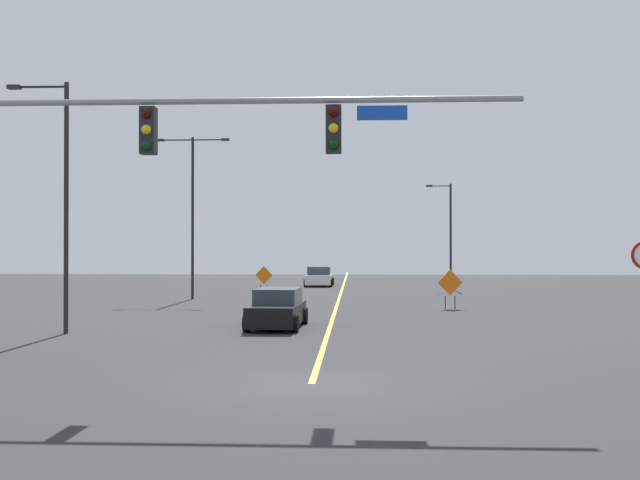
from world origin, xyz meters
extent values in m
plane|color=#2D2D30|center=(0.00, 0.00, 0.00)|extent=(134.65, 134.65, 0.00)
cube|color=yellow|center=(0.00, 37.40, 0.00)|extent=(0.16, 74.81, 0.01)
cylinder|color=gray|center=(-1.57, 0.00, 6.22)|extent=(12.32, 0.14, 0.14)
cube|color=black|center=(-3.62, 0.00, 5.57)|extent=(0.34, 0.32, 1.05)
sphere|color=#3A0503|center=(-3.62, -0.17, 5.92)|extent=(0.22, 0.22, 0.22)
sphere|color=yellow|center=(-3.62, -0.17, 5.57)|extent=(0.22, 0.22, 0.22)
sphere|color=black|center=(-3.62, -0.17, 5.22)|extent=(0.22, 0.22, 0.22)
cube|color=black|center=(0.48, 0.00, 5.57)|extent=(0.34, 0.32, 1.05)
sphere|color=#3A0503|center=(0.48, -0.17, 5.92)|extent=(0.22, 0.22, 0.22)
sphere|color=yellow|center=(0.48, -0.17, 5.57)|extent=(0.22, 0.22, 0.22)
sphere|color=black|center=(0.48, -0.17, 5.22)|extent=(0.22, 0.22, 0.22)
cube|color=#1447B7|center=(1.54, 0.00, 5.93)|extent=(1.10, 0.03, 0.32)
cylinder|color=black|center=(-8.46, 26.93, 4.68)|extent=(0.16, 0.16, 9.36)
cylinder|color=black|center=(-9.41, 26.93, 9.21)|extent=(1.91, 0.08, 0.08)
cube|color=#262628|center=(-10.37, 26.93, 9.21)|extent=(0.44, 0.24, 0.14)
cylinder|color=black|center=(-7.50, 26.93, 9.21)|extent=(1.91, 0.08, 0.08)
cube|color=#262628|center=(-6.55, 26.93, 9.21)|extent=(0.44, 0.24, 0.14)
cylinder|color=black|center=(-9.06, 9.26, 4.36)|extent=(0.16, 0.16, 8.72)
cylinder|color=black|center=(-9.99, 9.26, 8.57)|extent=(1.86, 0.08, 0.08)
cube|color=#262628|center=(-10.92, 9.26, 8.57)|extent=(0.44, 0.24, 0.14)
cylinder|color=black|center=(7.82, 38.55, 3.79)|extent=(0.16, 0.16, 7.58)
cylinder|color=black|center=(7.05, 38.55, 7.43)|extent=(1.53, 0.08, 0.08)
cube|color=#262628|center=(6.29, 38.55, 7.43)|extent=(0.44, 0.24, 0.14)
cube|color=orange|center=(-4.69, 30.03, 1.28)|extent=(1.10, 0.28, 1.12)
cylinder|color=black|center=(-4.90, 30.08, 0.35)|extent=(0.05, 0.05, 0.70)
cylinder|color=black|center=(-4.47, 29.99, 0.35)|extent=(0.05, 0.05, 0.70)
cube|color=orange|center=(5.57, 20.71, 1.27)|extent=(1.25, 0.30, 1.26)
cylinder|color=black|center=(5.33, 20.66, 0.31)|extent=(0.05, 0.05, 0.62)
cylinder|color=black|center=(5.81, 20.76, 0.31)|extent=(0.05, 0.05, 0.62)
cube|color=black|center=(-1.95, 11.55, 0.53)|extent=(1.90, 4.45, 0.73)
cube|color=#333D47|center=(-1.95, 11.77, 1.18)|extent=(1.65, 2.43, 0.56)
cylinder|color=black|center=(-2.88, 10.06, 0.32)|extent=(0.25, 0.65, 0.64)
cylinder|color=black|center=(-1.16, 9.98, 0.32)|extent=(0.25, 0.65, 0.64)
cylinder|color=black|center=(-2.75, 13.12, 0.32)|extent=(0.25, 0.65, 0.64)
cylinder|color=black|center=(-1.03, 13.05, 0.32)|extent=(0.25, 0.65, 0.64)
cube|color=white|center=(-1.85, 42.13, 0.52)|extent=(1.98, 4.34, 0.72)
cube|color=#333D47|center=(-1.84, 42.35, 1.19)|extent=(1.77, 2.46, 0.62)
cylinder|color=black|center=(-2.83, 40.63, 0.32)|extent=(0.23, 0.64, 0.64)
cylinder|color=black|center=(-0.89, 40.61, 0.32)|extent=(0.23, 0.64, 0.64)
cylinder|color=black|center=(-2.80, 43.66, 0.32)|extent=(0.23, 0.64, 0.64)
cylinder|color=black|center=(-0.86, 43.64, 0.32)|extent=(0.23, 0.64, 0.64)
camera|label=1|loc=(0.96, -16.61, 2.99)|focal=42.71mm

